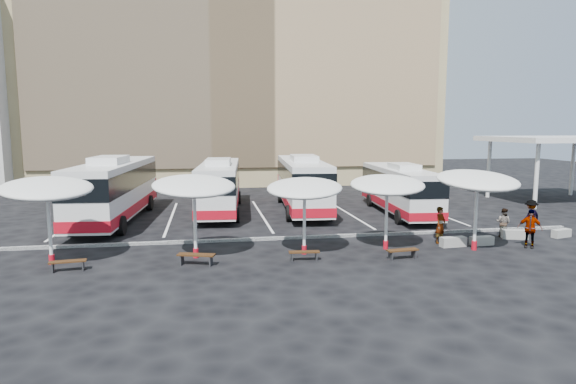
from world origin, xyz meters
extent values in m
plane|color=black|center=(0.00, 0.00, 0.00)|extent=(120.00, 120.00, 0.00)
cube|color=tan|center=(0.00, 32.00, 12.50)|extent=(42.00, 18.00, 25.00)
cube|color=tan|center=(0.00, 22.90, 12.00)|extent=(40.00, 0.30, 20.00)
cube|color=silver|center=(24.00, 10.00, 5.00)|extent=(10.00, 8.00, 0.40)
cylinder|color=silver|center=(20.00, 7.00, 2.40)|extent=(0.30, 0.30, 4.80)
cylinder|color=silver|center=(20.00, 13.00, 2.40)|extent=(0.30, 0.30, 4.80)
cylinder|color=silver|center=(28.00, 13.00, 2.40)|extent=(0.30, 0.30, 4.80)
cube|color=black|center=(0.00, 0.50, 0.07)|extent=(34.00, 0.25, 0.15)
cube|color=white|center=(-12.00, 8.00, 0.01)|extent=(0.15, 12.00, 0.01)
cube|color=white|center=(-6.00, 8.00, 0.01)|extent=(0.15, 12.00, 0.01)
cube|color=white|center=(0.00, 8.00, 0.01)|extent=(0.15, 12.00, 0.01)
cube|color=white|center=(6.00, 8.00, 0.01)|extent=(0.15, 12.00, 0.01)
cube|color=white|center=(12.00, 8.00, 0.01)|extent=(0.15, 12.00, 0.01)
cube|color=silver|center=(-9.36, 7.41, 2.11)|extent=(3.69, 13.18, 3.25)
cube|color=black|center=(-9.36, 7.41, 2.77)|extent=(3.76, 13.25, 1.19)
cube|color=#B10C1B|center=(-9.36, 7.41, 0.92)|extent=(3.76, 13.25, 0.60)
cube|color=#B10C1B|center=(-8.86, 13.90, 1.30)|extent=(2.78, 0.43, 1.52)
cube|color=silver|center=(-9.44, 6.33, 3.96)|extent=(1.98, 3.38, 0.43)
cylinder|color=black|center=(-10.42, 11.29, 0.54)|extent=(0.46, 1.11, 1.08)
cylinder|color=black|center=(-7.72, 11.09, 0.54)|extent=(0.46, 1.11, 1.08)
cylinder|color=black|center=(-11.04, 3.19, 0.54)|extent=(0.46, 1.11, 1.08)
cylinder|color=black|center=(-8.33, 2.98, 0.54)|extent=(0.46, 1.11, 1.08)
cube|color=silver|center=(-2.74, 9.60, 1.93)|extent=(3.45, 12.07, 2.98)
cube|color=black|center=(-2.74, 9.60, 2.53)|extent=(3.51, 12.13, 1.09)
cube|color=#B10C1B|center=(-2.74, 9.60, 0.84)|extent=(3.51, 12.13, 0.55)
cube|color=#B10C1B|center=(-2.26, 15.53, 1.19)|extent=(2.55, 0.41, 1.39)
cube|color=silver|center=(-2.82, 8.61, 3.62)|extent=(1.83, 3.10, 0.40)
cylinder|color=black|center=(-3.70, 13.16, 0.50)|extent=(0.43, 1.02, 0.99)
cylinder|color=black|center=(-1.22, 12.96, 0.50)|extent=(0.43, 1.02, 0.99)
cylinder|color=black|center=(-4.30, 5.75, 0.50)|extent=(0.43, 1.02, 0.99)
cylinder|color=black|center=(-1.83, 5.54, 0.50)|extent=(0.43, 1.02, 0.99)
cube|color=silver|center=(3.10, 9.32, 2.03)|extent=(3.62, 12.69, 3.13)
cube|color=black|center=(3.10, 9.32, 2.66)|extent=(3.69, 12.76, 1.15)
cube|color=#B10C1B|center=(3.10, 9.32, 0.89)|extent=(3.69, 12.76, 0.57)
cube|color=#B10C1B|center=(3.62, 15.55, 1.25)|extent=(2.68, 0.43, 1.46)
cube|color=silver|center=(3.02, 8.28, 3.81)|extent=(1.92, 3.26, 0.42)
cylinder|color=black|center=(2.10, 13.06, 0.52)|extent=(0.45, 1.07, 1.04)
cylinder|color=black|center=(4.70, 12.85, 0.52)|extent=(0.45, 1.07, 1.04)
cylinder|color=black|center=(1.46, 5.27, 0.52)|extent=(0.45, 1.07, 1.04)
cylinder|color=black|center=(4.06, 5.05, 0.52)|extent=(0.45, 1.07, 1.04)
cube|color=silver|center=(9.38, 6.82, 1.79)|extent=(3.14, 11.15, 2.75)
cube|color=black|center=(9.38, 6.82, 2.34)|extent=(3.20, 11.21, 1.01)
cube|color=#B10C1B|center=(9.38, 6.82, 0.78)|extent=(3.20, 11.21, 0.50)
cube|color=#B10C1B|center=(9.81, 12.31, 1.10)|extent=(2.35, 0.37, 1.28)
cube|color=silver|center=(9.31, 5.91, 3.35)|extent=(1.68, 2.86, 0.37)
cylinder|color=black|center=(8.49, 10.11, 0.46)|extent=(0.39, 0.94, 0.92)
cylinder|color=black|center=(10.78, 9.93, 0.46)|extent=(0.39, 0.94, 0.92)
cylinder|color=black|center=(7.95, 3.26, 0.46)|extent=(0.39, 0.94, 0.92)
cylinder|color=black|center=(10.24, 3.08, 0.46)|extent=(0.39, 0.94, 0.92)
cylinder|color=silver|center=(-10.35, -2.45, 1.65)|extent=(0.20, 0.20, 3.29)
cylinder|color=#B10C1B|center=(-10.35, -2.45, 0.22)|extent=(0.32, 0.32, 0.44)
ellipsoid|color=silver|center=(-10.35, -2.45, 3.35)|extent=(4.95, 4.97, 1.13)
cylinder|color=silver|center=(-4.20, -2.39, 1.63)|extent=(0.19, 0.19, 3.27)
cylinder|color=#B10C1B|center=(-4.20, -2.39, 0.22)|extent=(0.29, 0.29, 0.44)
ellipsoid|color=silver|center=(-4.20, -2.39, 3.32)|extent=(4.52, 4.55, 1.12)
cylinder|color=silver|center=(0.82, -2.60, 1.54)|extent=(0.18, 0.18, 3.09)
cylinder|color=#B10C1B|center=(0.82, -2.60, 0.21)|extent=(0.28, 0.28, 0.41)
ellipsoid|color=silver|center=(0.82, -2.60, 3.14)|extent=(4.37, 4.40, 1.06)
cylinder|color=silver|center=(4.94, -2.36, 1.57)|extent=(0.18, 0.18, 3.13)
cylinder|color=#B10C1B|center=(4.94, -2.36, 0.21)|extent=(0.28, 0.28, 0.42)
ellipsoid|color=silver|center=(4.94, -2.36, 3.18)|extent=(4.35, 4.38, 1.07)
cylinder|color=silver|center=(9.12, -3.24, 1.68)|extent=(0.16, 0.16, 3.36)
cylinder|color=#B10C1B|center=(9.12, -3.24, 0.22)|extent=(0.25, 0.25, 0.45)
ellipsoid|color=silver|center=(9.12, -3.24, 3.41)|extent=(3.88, 3.92, 1.15)
cube|color=black|center=(-9.38, -3.62, 0.41)|extent=(1.48, 0.56, 0.06)
cube|color=black|center=(-9.95, -3.69, 0.19)|extent=(0.10, 0.37, 0.38)
cube|color=black|center=(-8.81, -3.55, 0.19)|extent=(0.10, 0.37, 0.38)
cube|color=black|center=(-4.15, -3.64, 0.46)|extent=(1.68, 0.87, 0.06)
cube|color=black|center=(-4.77, -3.45, 0.22)|extent=(0.18, 0.41, 0.43)
cube|color=black|center=(-3.53, -3.82, 0.22)|extent=(0.18, 0.41, 0.43)
cube|color=black|center=(0.59, -3.70, 0.39)|extent=(1.40, 0.49, 0.06)
cube|color=black|center=(0.05, -3.65, 0.18)|extent=(0.09, 0.35, 0.37)
cube|color=black|center=(1.14, -3.74, 0.18)|extent=(0.09, 0.35, 0.37)
cube|color=black|center=(5.02, -4.22, 0.42)|extent=(1.50, 0.55, 0.06)
cube|color=black|center=(4.43, -4.28, 0.20)|extent=(0.10, 0.38, 0.39)
cube|color=black|center=(5.60, -4.15, 0.20)|extent=(0.10, 0.38, 0.39)
cube|color=gray|center=(8.44, -2.46, 0.24)|extent=(1.32, 0.54, 0.48)
cube|color=gray|center=(10.02, -2.43, 0.22)|extent=(1.21, 0.47, 0.44)
cube|color=gray|center=(12.54, -1.43, 0.24)|extent=(1.36, 0.79, 0.48)
cube|color=gray|center=(15.28, -1.52, 0.22)|extent=(1.22, 0.68, 0.43)
imported|color=black|center=(8.14, -1.67, 0.95)|extent=(0.82, 0.75, 1.89)
imported|color=black|center=(12.22, -0.91, 0.79)|extent=(0.93, 0.97, 1.58)
imported|color=black|center=(12.04, -3.28, 0.96)|extent=(1.18, 1.06, 1.93)
imported|color=black|center=(14.17, -0.43, 0.96)|extent=(1.38, 1.01, 1.91)
camera|label=1|loc=(-3.64, -24.19, 5.91)|focal=30.00mm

